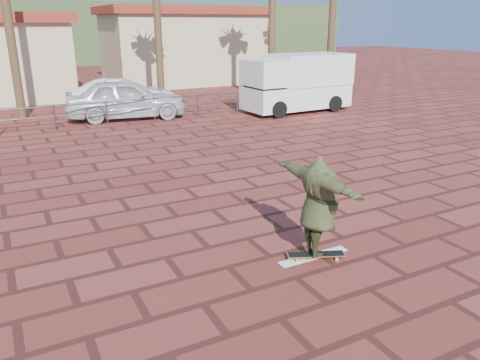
{
  "coord_description": "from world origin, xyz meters",
  "views": [
    {
      "loc": [
        -3.98,
        -7.25,
        3.99
      ],
      "look_at": [
        0.42,
        1.14,
        0.8
      ],
      "focal_mm": 35.0,
      "sensor_mm": 36.0,
      "label": 1
    }
  ],
  "objects_px": {
    "skateboarder": "(319,206)",
    "car_white": "(123,97)",
    "longboard": "(316,255)",
    "car_silver": "(126,99)",
    "campervan": "(298,82)"
  },
  "relations": [
    {
      "from": "campervan",
      "to": "car_white",
      "type": "distance_m",
      "value": 8.08
    },
    {
      "from": "skateboarder",
      "to": "car_silver",
      "type": "relative_size",
      "value": 0.44
    },
    {
      "from": "skateboarder",
      "to": "campervan",
      "type": "height_order",
      "value": "campervan"
    },
    {
      "from": "skateboarder",
      "to": "car_white",
      "type": "bearing_deg",
      "value": -2.85
    },
    {
      "from": "longboard",
      "to": "car_silver",
      "type": "xyz_separation_m",
      "value": [
        0.42,
        14.34,
        0.78
      ]
    },
    {
      "from": "campervan",
      "to": "skateboarder",
      "type": "bearing_deg",
      "value": -125.45
    },
    {
      "from": "longboard",
      "to": "skateboarder",
      "type": "distance_m",
      "value": 0.93
    },
    {
      "from": "car_white",
      "to": "car_silver",
      "type": "bearing_deg",
      "value": -178.57
    },
    {
      "from": "car_silver",
      "to": "car_white",
      "type": "height_order",
      "value": "car_silver"
    },
    {
      "from": "longboard",
      "to": "skateboarder",
      "type": "xyz_separation_m",
      "value": [
        -0.0,
        0.0,
        0.93
      ]
    },
    {
      "from": "car_silver",
      "to": "longboard",
      "type": "bearing_deg",
      "value": -171.84
    },
    {
      "from": "skateboarder",
      "to": "car_white",
      "type": "relative_size",
      "value": 0.46
    },
    {
      "from": "longboard",
      "to": "car_silver",
      "type": "bearing_deg",
      "value": 111.74
    },
    {
      "from": "longboard",
      "to": "car_white",
      "type": "height_order",
      "value": "car_white"
    },
    {
      "from": "longboard",
      "to": "skateboarder",
      "type": "bearing_deg",
      "value": 127.45
    }
  ]
}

